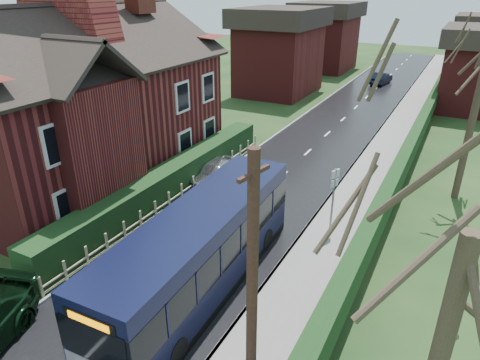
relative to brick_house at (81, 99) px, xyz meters
The scene contains 16 objects.
ground 10.87m from the brick_house, 28.67° to the right, with size 140.00×140.00×0.00m, color #374E21.
road 11.07m from the brick_house, 30.89° to the left, with size 6.00×100.00×0.02m, color black.
pavement 14.64m from the brick_house, 21.92° to the left, with size 2.50×100.00×0.14m, color slate.
kerb_right 13.59m from the brick_house, 23.91° to the left, with size 0.12×100.00×0.14m, color gray.
kerb_left 8.85m from the brick_house, 42.59° to the left, with size 0.12×100.00×0.10m, color gray.
front_hedge 6.02m from the brick_house, ahead, with size 1.20×16.00×1.60m, color black.
picket_fence 6.83m from the brick_house, ahead, with size 0.10×16.00×0.90m, color tan, non-canonical shape.
right_wall_hedge 15.80m from the brick_house, 19.77° to the left, with size 0.60×50.00×1.80m.
brick_house is the anchor object (origin of this frame).
bus 11.41m from the brick_house, 25.88° to the right, with size 2.56×9.89×2.98m.
car_silver 7.55m from the brick_house, 24.64° to the left, with size 1.46×3.63×1.24m, color #A6A7AB.
car_distant 33.03m from the brick_house, 74.67° to the left, with size 1.27×3.64×1.20m, color black.
bus_stop_sign 12.99m from the brick_house, ahead, with size 0.23×0.43×2.92m.
telegraph_pole 15.92m from the brick_house, 31.64° to the right, with size 0.25×0.89×6.92m.
tree_right_near 19.35m from the brick_house, 27.22° to the right, with size 4.27×4.27×9.21m.
tree_house_side 9.83m from the brick_house, 111.72° to the left, with size 4.07×4.07×9.25m.
Camera 1 is at (7.86, -9.88, 9.53)m, focal length 32.00 mm.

